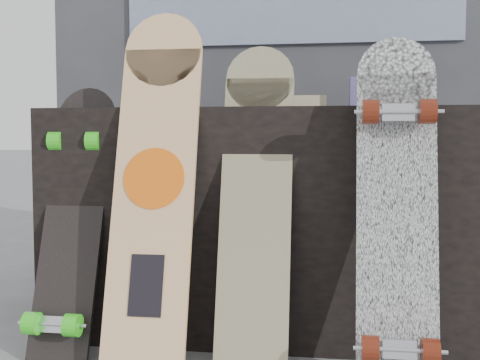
% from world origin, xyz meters
% --- Properties ---
extents(vendor_table, '(1.60, 0.60, 0.80)m').
position_xyz_m(vendor_table, '(0.00, 0.50, 0.40)').
color(vendor_table, black).
rests_on(vendor_table, ground).
extents(booth, '(2.40, 0.22, 2.20)m').
position_xyz_m(booth, '(0.00, 1.35, 1.10)').
color(booth, '#37383D').
rests_on(booth, ground).
extents(merch_box_purple, '(0.18, 0.12, 0.10)m').
position_xyz_m(merch_box_purple, '(-0.47, 0.48, 0.85)').
color(merch_box_purple, '#3E3A77').
rests_on(merch_box_purple, vendor_table).
extents(merch_box_small, '(0.14, 0.14, 0.12)m').
position_xyz_m(merch_box_small, '(0.33, 0.59, 0.86)').
color(merch_box_small, '#3E3A77').
rests_on(merch_box_small, vendor_table).
extents(merch_box_flat, '(0.22, 0.10, 0.06)m').
position_xyz_m(merch_box_flat, '(0.06, 0.64, 0.83)').
color(merch_box_flat, '#D1B78C').
rests_on(merch_box_flat, vendor_table).
extents(longboard_geisha, '(0.26, 0.34, 1.12)m').
position_xyz_m(longboard_geisha, '(-0.36, 0.13, 0.59)').
color(longboard_geisha, beige).
rests_on(longboard_geisha, ground).
extents(longboard_celtic, '(0.22, 0.30, 1.00)m').
position_xyz_m(longboard_celtic, '(-0.04, 0.17, 0.53)').
color(longboard_celtic, beige).
rests_on(longboard_celtic, ground).
extents(longboard_cascadia, '(0.23, 0.28, 1.00)m').
position_xyz_m(longboard_cascadia, '(0.38, 0.05, 0.51)').
color(longboard_cascadia, white).
rests_on(longboard_cascadia, ground).
extents(skateboard_dark, '(0.20, 0.37, 0.88)m').
position_xyz_m(skateboard_dark, '(-0.65, 0.18, 0.45)').
color(skateboard_dark, black).
rests_on(skateboard_dark, ground).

